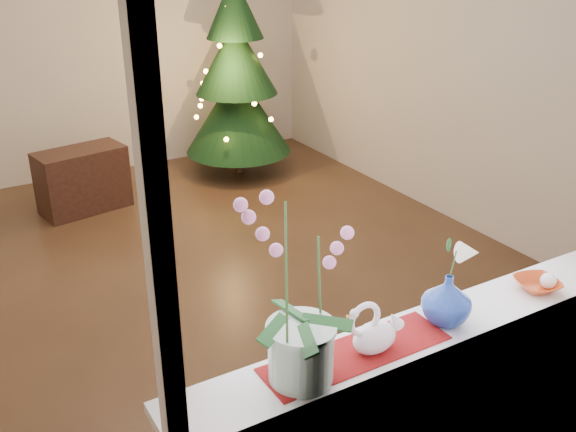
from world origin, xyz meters
name	(u,v)px	position (x,y,z in m)	size (l,w,h in m)	color
ground	(201,273)	(0.00, 0.00, 0.00)	(5.00, 5.00, 0.00)	#342115
wall_back	(88,36)	(0.00, 2.50, 1.35)	(4.50, 0.10, 2.70)	beige
wall_front	(479,232)	(0.00, -2.50, 1.35)	(4.50, 0.10, 2.70)	beige
wall_right	(451,55)	(2.25, 0.00, 1.35)	(0.10, 5.00, 2.70)	beige
windowsill	(439,327)	(0.00, -2.37, 0.90)	(2.20, 0.26, 0.04)	white
window_frame	(485,127)	(0.00, -2.47, 1.70)	(2.22, 0.06, 1.60)	white
runner	(357,353)	(-0.38, -2.37, 0.92)	(0.70, 0.20, 0.01)	maroon
orchid_pot	(302,289)	(-0.62, -2.39, 1.26)	(0.23, 0.23, 0.68)	white
swan	(375,327)	(-0.32, -2.38, 1.02)	(0.23, 0.11, 0.20)	white
blue_vase	(447,296)	(0.02, -2.37, 1.03)	(0.21, 0.21, 0.22)	navy
lily	(453,249)	(0.02, -2.37, 1.23)	(0.12, 0.07, 0.17)	white
paperweight	(548,281)	(0.56, -2.40, 0.95)	(0.07, 0.07, 0.07)	white
amber_dish	(537,285)	(0.51, -2.39, 0.94)	(0.15, 0.15, 0.04)	#AF3A13
xmas_tree	(236,78)	(1.20, 1.79, 0.96)	(1.05, 1.05, 1.92)	#103219
side_table	(83,180)	(-0.41, 1.58, 0.28)	(0.74, 0.37, 0.55)	black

